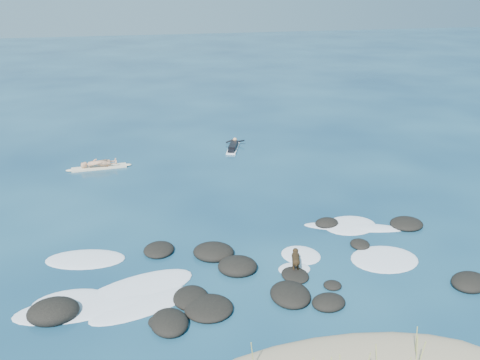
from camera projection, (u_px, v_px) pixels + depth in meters
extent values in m
plane|color=#0A2642|center=(253.00, 240.00, 19.92)|extent=(160.00, 160.00, 0.00)
cylinder|color=#A8AD54|center=(416.00, 341.00, 13.46)|extent=(0.11, 0.08, 0.92)
cylinder|color=#A8AD54|center=(420.00, 360.00, 12.68)|extent=(0.17, 0.07, 1.08)
cylinder|color=#A8AD54|center=(417.00, 351.00, 13.21)|extent=(0.05, 0.11, 0.81)
cylinder|color=#A8AD54|center=(253.00, 356.00, 12.88)|extent=(0.18, 0.26, 0.98)
ellipsoid|color=black|center=(406.00, 224.00, 21.05)|extent=(1.65, 1.58, 0.37)
ellipsoid|color=black|center=(327.00, 223.00, 21.12)|extent=(1.12, 0.97, 0.36)
ellipsoid|color=black|center=(159.00, 250.00, 19.05)|extent=(1.44, 1.53, 0.34)
ellipsoid|color=black|center=(360.00, 244.00, 19.48)|extent=(0.90, 0.97, 0.27)
ellipsoid|color=black|center=(169.00, 323.00, 14.96)|extent=(1.11, 1.37, 0.45)
ellipsoid|color=black|center=(329.00, 302.00, 15.92)|extent=(1.23, 1.11, 0.39)
ellipsoid|color=black|center=(214.00, 252.00, 18.82)|extent=(1.90, 1.84, 0.50)
ellipsoid|color=black|center=(157.00, 322.00, 15.08)|extent=(0.60, 0.71, 0.19)
ellipsoid|color=black|center=(238.00, 266.00, 17.86)|extent=(1.63, 1.58, 0.52)
ellipsoid|color=black|center=(332.00, 285.00, 16.89)|extent=(0.59, 0.58, 0.22)
ellipsoid|color=black|center=(295.00, 275.00, 17.47)|extent=(0.92, 1.10, 0.23)
ellipsoid|color=black|center=(191.00, 298.00, 16.17)|extent=(1.31, 1.51, 0.36)
ellipsoid|color=black|center=(470.00, 282.00, 16.96)|extent=(1.67, 1.56, 0.45)
ellipsoid|color=black|center=(209.00, 308.00, 15.65)|extent=(1.60, 1.59, 0.38)
ellipsoid|color=black|center=(290.00, 295.00, 16.29)|extent=(1.29, 1.53, 0.46)
ellipsoid|color=black|center=(53.00, 311.00, 15.38)|extent=(1.53, 1.30, 0.65)
ellipsoid|color=white|center=(129.00, 302.00, 16.08)|extent=(2.15, 1.69, 0.12)
ellipsoid|color=white|center=(71.00, 302.00, 16.08)|extent=(2.41, 1.60, 0.12)
ellipsoid|color=white|center=(138.00, 289.00, 16.76)|extent=(4.14, 2.82, 0.12)
ellipsoid|color=white|center=(85.00, 259.00, 18.55)|extent=(3.00, 1.99, 0.12)
ellipsoid|color=white|center=(144.00, 305.00, 15.93)|extent=(3.57, 2.21, 0.12)
ellipsoid|color=white|center=(384.00, 259.00, 18.56)|extent=(2.40, 1.99, 0.12)
ellipsoid|color=white|center=(350.00, 225.00, 21.10)|extent=(2.40, 2.08, 0.12)
ellipsoid|color=white|center=(301.00, 255.00, 18.83)|extent=(1.78, 1.86, 0.12)
ellipsoid|color=white|center=(354.00, 227.00, 20.95)|extent=(3.97, 2.14, 0.12)
ellipsoid|color=white|center=(77.00, 308.00, 15.80)|extent=(3.70, 1.62, 0.12)
ellipsoid|color=white|center=(294.00, 269.00, 17.92)|extent=(1.10, 0.90, 0.12)
cube|color=beige|center=(99.00, 168.00, 27.46)|extent=(2.78, 0.73, 0.09)
ellipsoid|color=beige|center=(126.00, 165.00, 27.84)|extent=(0.57, 0.34, 0.10)
ellipsoid|color=beige|center=(71.00, 170.00, 27.07)|extent=(0.57, 0.34, 0.10)
imported|color=tan|center=(97.00, 150.00, 27.13)|extent=(0.46, 0.67, 1.79)
cube|color=white|center=(233.00, 148.00, 30.59)|extent=(1.29, 2.31, 0.08)
ellipsoid|color=white|center=(236.00, 143.00, 31.65)|extent=(0.43, 0.56, 0.08)
cube|color=black|center=(233.00, 146.00, 30.54)|extent=(0.88, 1.45, 0.23)
sphere|color=tan|center=(235.00, 140.00, 31.24)|extent=(0.31, 0.31, 0.24)
cylinder|color=black|center=(230.00, 141.00, 31.46)|extent=(0.57, 0.11, 0.26)
cylinder|color=black|center=(240.00, 141.00, 31.40)|extent=(0.48, 0.46, 0.26)
cube|color=black|center=(231.00, 150.00, 29.83)|extent=(0.53, 0.66, 0.14)
cylinder|color=black|center=(296.00, 259.00, 17.68)|extent=(0.40, 0.58, 0.26)
sphere|color=black|center=(296.00, 255.00, 17.90)|extent=(0.34, 0.34, 0.27)
sphere|color=black|center=(296.00, 263.00, 17.45)|extent=(0.31, 0.31, 0.24)
sphere|color=black|center=(295.00, 251.00, 18.01)|extent=(0.24, 0.24, 0.19)
cone|color=black|center=(295.00, 250.00, 18.12)|extent=(0.13, 0.14, 0.10)
cone|color=black|center=(294.00, 249.00, 17.98)|extent=(0.10, 0.09, 0.09)
cone|color=black|center=(297.00, 249.00, 17.97)|extent=(0.10, 0.09, 0.09)
cylinder|color=black|center=(293.00, 264.00, 17.95)|extent=(0.08, 0.08, 0.35)
cylinder|color=black|center=(297.00, 264.00, 17.94)|extent=(0.08, 0.08, 0.35)
cylinder|color=black|center=(294.00, 269.00, 17.61)|extent=(0.08, 0.08, 0.35)
cylinder|color=black|center=(298.00, 269.00, 17.60)|extent=(0.08, 0.08, 0.35)
cylinder|color=black|center=(296.00, 263.00, 17.33)|extent=(0.12, 0.25, 0.15)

